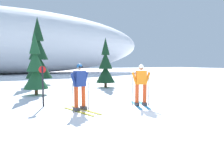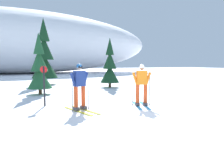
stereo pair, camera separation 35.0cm
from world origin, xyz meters
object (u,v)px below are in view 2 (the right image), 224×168
object	(u,v)px
skier_navy_jacket	(80,86)
pine_tree_center_left	(39,69)
skier_orange_jacket	(142,84)
pine_tree_center_right	(44,57)
trail_marker_post	(44,84)
pine_tree_far_right	(110,67)

from	to	relation	value
skier_navy_jacket	pine_tree_center_left	bearing A→B (deg)	101.87
skier_orange_jacket	pine_tree_center_right	bearing A→B (deg)	104.14
pine_tree_center_right	trail_marker_post	bearing A→B (deg)	-95.96
skier_orange_jacket	pine_tree_center_left	xyz separation A→B (m)	(-3.50, 5.06, 0.54)
pine_tree_center_right	pine_tree_far_right	world-z (taller)	pine_tree_center_right
skier_orange_jacket	trail_marker_post	world-z (taller)	skier_orange_jacket
pine_tree_center_left	pine_tree_center_right	xyz separation A→B (m)	(0.83, 5.52, 0.81)
skier_orange_jacket	pine_tree_far_right	bearing A→B (deg)	78.01
pine_tree_center_left	pine_tree_center_right	bearing A→B (deg)	81.44
pine_tree_center_right	skier_navy_jacket	bearing A→B (deg)	-89.01
skier_orange_jacket	pine_tree_center_left	distance (m)	6.17
pine_tree_far_right	trail_marker_post	distance (m)	7.08
trail_marker_post	pine_tree_center_right	bearing A→B (deg)	84.04
skier_orange_jacket	pine_tree_center_right	distance (m)	10.99
pine_tree_center_left	trail_marker_post	xyz separation A→B (m)	(-0.11, -3.45, -0.51)
skier_orange_jacket	pine_tree_center_right	world-z (taller)	pine_tree_center_right
pine_tree_center_left	trail_marker_post	distance (m)	3.49
skier_navy_jacket	skier_orange_jacket	size ratio (longest dim) A/B	1.08
skier_navy_jacket	pine_tree_far_right	xyz separation A→B (m)	(3.89, 6.32, 0.59)
pine_tree_center_left	pine_tree_center_right	distance (m)	5.64
pine_tree_center_left	pine_tree_far_right	world-z (taller)	pine_tree_far_right
pine_tree_center_right	pine_tree_far_right	size ratio (longest dim) A/B	1.51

